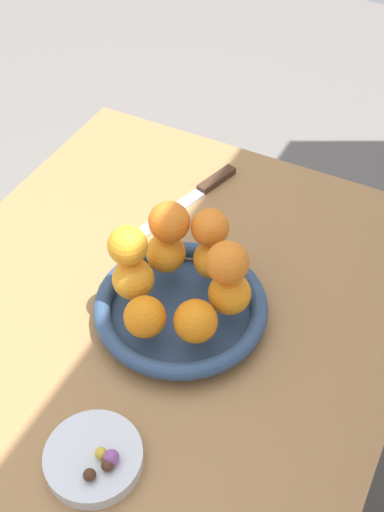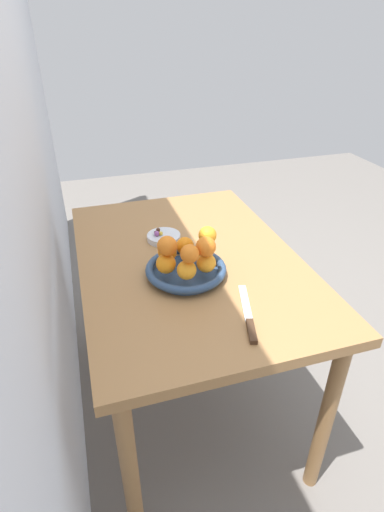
{
  "view_description": "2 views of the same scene",
  "coord_description": "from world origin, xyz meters",
  "px_view_note": "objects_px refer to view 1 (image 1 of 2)",
  "views": [
    {
      "loc": [
        0.43,
        0.34,
        1.52
      ],
      "look_at": [
        -0.15,
        0.04,
        0.84
      ],
      "focal_mm": 45.0,
      "sensor_mm": 36.0,
      "label": 1
    },
    {
      "loc": [
        -1.16,
        0.34,
        1.48
      ],
      "look_at": [
        -0.12,
        0.02,
        0.82
      ],
      "focal_mm": 28.0,
      "sensor_mm": 36.0,
      "label": 2
    }
  ],
  "objects_px": {
    "orange_3": "(213,259)",
    "candy_ball_3": "(111,457)",
    "orange_2": "(230,293)",
    "orange_8": "(210,227)",
    "orange_7": "(169,222)",
    "candy_ball_0": "(101,453)",
    "candy_ball_2": "(108,465)",
    "fruit_bowl": "(181,308)",
    "orange_4": "(166,253)",
    "candy_dish": "(94,458)",
    "orange_0": "(145,317)",
    "candy_ball_1": "(89,475)",
    "dining_table": "(125,392)",
    "knife": "(194,196)",
    "orange_9": "(128,245)",
    "orange_5": "(133,279)",
    "orange_1": "(196,321)",
    "orange_6": "(227,263)"
  },
  "relations": [
    {
      "from": "orange_0",
      "to": "candy_ball_1",
      "type": "bearing_deg",
      "value": 11.76
    },
    {
      "from": "orange_0",
      "to": "candy_ball_0",
      "type": "distance_m",
      "value": 0.2
    },
    {
      "from": "orange_4",
      "to": "orange_7",
      "type": "height_order",
      "value": "orange_7"
    },
    {
      "from": "orange_7",
      "to": "candy_ball_2",
      "type": "distance_m",
      "value": 0.35
    },
    {
      "from": "orange_1",
      "to": "orange_3",
      "type": "distance_m",
      "value": 0.12
    },
    {
      "from": "candy_ball_0",
      "to": "candy_ball_3",
      "type": "xyz_separation_m",
      "value": [
        -0.0,
        0.02,
        0.0
      ]
    },
    {
      "from": "orange_6",
      "to": "candy_dish",
      "type": "bearing_deg",
      "value": -10.47
    },
    {
      "from": "dining_table",
      "to": "orange_7",
      "type": "relative_size",
      "value": 17.54
    },
    {
      "from": "fruit_bowl",
      "to": "orange_4",
      "type": "relative_size",
      "value": 4.27
    },
    {
      "from": "orange_2",
      "to": "orange_9",
      "type": "relative_size",
      "value": 1.08
    },
    {
      "from": "fruit_bowl",
      "to": "orange_5",
      "type": "xyz_separation_m",
      "value": [
        0.02,
        -0.07,
        0.05
      ]
    },
    {
      "from": "orange_6",
      "to": "candy_ball_2",
      "type": "height_order",
      "value": "orange_6"
    },
    {
      "from": "orange_3",
      "to": "knife",
      "type": "height_order",
      "value": "orange_3"
    },
    {
      "from": "orange_1",
      "to": "candy_ball_3",
      "type": "xyz_separation_m",
      "value": [
        0.21,
        -0.01,
        -0.04
      ]
    },
    {
      "from": "orange_1",
      "to": "orange_5",
      "type": "xyz_separation_m",
      "value": [
        -0.03,
        -0.12,
        0.0
      ]
    },
    {
      "from": "orange_5",
      "to": "knife",
      "type": "height_order",
      "value": "orange_5"
    },
    {
      "from": "dining_table",
      "to": "knife",
      "type": "bearing_deg",
      "value": -169.73
    },
    {
      "from": "orange_1",
      "to": "candy_ball_1",
      "type": "xyz_separation_m",
      "value": [
        0.24,
        -0.02,
        -0.04
      ]
    },
    {
      "from": "candy_ball_0",
      "to": "candy_ball_1",
      "type": "height_order",
      "value": "same"
    },
    {
      "from": "fruit_bowl",
      "to": "orange_2",
      "type": "xyz_separation_m",
      "value": [
        -0.02,
        0.07,
        0.05
      ]
    },
    {
      "from": "orange_0",
      "to": "knife",
      "type": "xyz_separation_m",
      "value": [
        -0.33,
        -0.09,
        -0.07
      ]
    },
    {
      "from": "dining_table",
      "to": "fruit_bowl",
      "type": "height_order",
      "value": "fruit_bowl"
    },
    {
      "from": "orange_7",
      "to": "orange_4",
      "type": "bearing_deg",
      "value": -35.83
    },
    {
      "from": "orange_0",
      "to": "candy_ball_1",
      "type": "distance_m",
      "value": 0.23
    },
    {
      "from": "orange_5",
      "to": "candy_ball_3",
      "type": "relative_size",
      "value": 3.11
    },
    {
      "from": "orange_9",
      "to": "candy_ball_2",
      "type": "bearing_deg",
      "value": 24.56
    },
    {
      "from": "dining_table",
      "to": "candy_ball_0",
      "type": "xyz_separation_m",
      "value": [
        0.15,
        0.07,
        0.12
      ]
    },
    {
      "from": "orange_9",
      "to": "candy_dish",
      "type": "bearing_deg",
      "value": 19.73
    },
    {
      "from": "orange_7",
      "to": "candy_ball_0",
      "type": "xyz_separation_m",
      "value": [
        0.32,
        0.07,
        -0.1
      ]
    },
    {
      "from": "orange_3",
      "to": "candy_ball_3",
      "type": "bearing_deg",
      "value": 3.68
    },
    {
      "from": "orange_4",
      "to": "candy_ball_1",
      "type": "bearing_deg",
      "value": 13.09
    },
    {
      "from": "orange_5",
      "to": "candy_ball_0",
      "type": "xyz_separation_m",
      "value": [
        0.24,
        0.09,
        -0.04
      ]
    },
    {
      "from": "orange_7",
      "to": "orange_8",
      "type": "distance_m",
      "value": 0.06
    },
    {
      "from": "candy_dish",
      "to": "fruit_bowl",
      "type": "bearing_deg",
      "value": -177.33
    },
    {
      "from": "orange_5",
      "to": "fruit_bowl",
      "type": "bearing_deg",
      "value": 105.93
    },
    {
      "from": "fruit_bowl",
      "to": "orange_9",
      "type": "xyz_separation_m",
      "value": [
        0.01,
        -0.08,
        0.11
      ]
    },
    {
      "from": "candy_ball_3",
      "to": "candy_ball_2",
      "type": "bearing_deg",
      "value": 4.45
    },
    {
      "from": "orange_2",
      "to": "orange_8",
      "type": "relative_size",
      "value": 1.1
    },
    {
      "from": "fruit_bowl",
      "to": "orange_1",
      "type": "xyz_separation_m",
      "value": [
        0.05,
        0.05,
        0.05
      ]
    },
    {
      "from": "knife",
      "to": "orange_0",
      "type": "bearing_deg",
      "value": 15.28
    },
    {
      "from": "candy_ball_0",
      "to": "candy_dish",
      "type": "bearing_deg",
      "value": -78.99
    },
    {
      "from": "orange_2",
      "to": "candy_ball_0",
      "type": "xyz_separation_m",
      "value": [
        0.28,
        -0.05,
        -0.04
      ]
    },
    {
      "from": "orange_2",
      "to": "knife",
      "type": "distance_m",
      "value": 0.31
    },
    {
      "from": "fruit_bowl",
      "to": "orange_4",
      "type": "height_order",
      "value": "orange_4"
    },
    {
      "from": "fruit_bowl",
      "to": "orange_2",
      "type": "distance_m",
      "value": 0.09
    },
    {
      "from": "candy_dish",
      "to": "candy_ball_0",
      "type": "relative_size",
      "value": 8.04
    },
    {
      "from": "orange_5",
      "to": "orange_8",
      "type": "relative_size",
      "value": 1.1
    },
    {
      "from": "orange_1",
      "to": "orange_6",
      "type": "relative_size",
      "value": 1.01
    },
    {
      "from": "orange_1",
      "to": "orange_5",
      "type": "distance_m",
      "value": 0.12
    },
    {
      "from": "candy_ball_0",
      "to": "candy_ball_2",
      "type": "bearing_deg",
      "value": 58.84
    }
  ]
}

